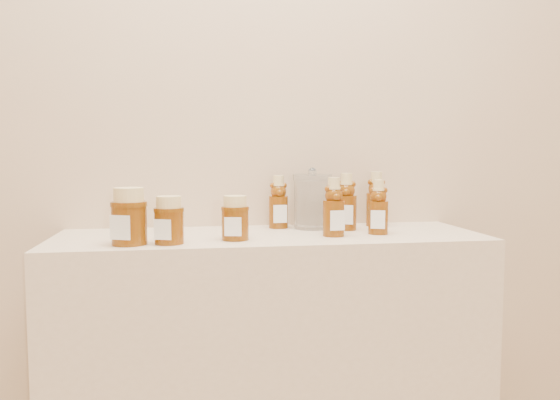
{
  "coord_description": "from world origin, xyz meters",
  "views": [
    {
      "loc": [
        -0.22,
        0.04,
        1.13
      ],
      "look_at": [
        0.02,
        1.52,
        1.0
      ],
      "focal_mm": 35.0,
      "sensor_mm": 36.0,
      "label": 1
    }
  ],
  "objects": [
    {
      "name": "wall_back",
      "position": [
        0.0,
        1.75,
        1.35
      ],
      "size": [
        3.5,
        0.02,
        2.7
      ],
      "primitive_type": "cube",
      "color": "tan",
      "rests_on": "ground"
    },
    {
      "name": "display_table",
      "position": [
        0.0,
        1.55,
        0.45
      ],
      "size": [
        1.2,
        0.4,
        0.9
      ],
      "primitive_type": "cube",
      "color": "beige",
      "rests_on": "ground"
    },
    {
      "name": "bear_bottle_back_left",
      "position": [
        0.04,
        1.68,
        0.99
      ],
      "size": [
        0.06,
        0.06,
        0.18
      ],
      "primitive_type": null,
      "rotation": [
        0.0,
        0.0,
        0.02
      ],
      "color": "#592907",
      "rests_on": "display_table"
    },
    {
      "name": "bear_bottle_back_mid",
      "position": [
        0.24,
        1.61,
        1.0
      ],
      "size": [
        0.08,
        0.08,
        0.19
      ],
      "primitive_type": null,
      "rotation": [
        0.0,
        0.0,
        -0.33
      ],
      "color": "#592907",
      "rests_on": "display_table"
    },
    {
      "name": "bear_bottle_back_right",
      "position": [
        0.36,
        1.68,
        1.0
      ],
      "size": [
        0.07,
        0.07,
        0.19
      ],
      "primitive_type": null,
      "rotation": [
        0.0,
        0.0,
        -0.05
      ],
      "color": "#592907",
      "rests_on": "display_table"
    },
    {
      "name": "bear_bottle_front_left",
      "position": [
        0.17,
        1.49,
        0.99
      ],
      "size": [
        0.07,
        0.07,
        0.18
      ],
      "primitive_type": null,
      "rotation": [
        0.0,
        0.0,
        0.1
      ],
      "color": "#592907",
      "rests_on": "display_table"
    },
    {
      "name": "bear_bottle_front_right",
      "position": [
        0.3,
        1.51,
        0.99
      ],
      "size": [
        0.08,
        0.08,
        0.17
      ],
      "primitive_type": null,
      "rotation": [
        0.0,
        0.0,
        -0.37
      ],
      "color": "#592907",
      "rests_on": "display_table"
    },
    {
      "name": "honey_jar_left",
      "position": [
        -0.28,
        1.43,
        0.96
      ],
      "size": [
        0.1,
        0.1,
        0.12
      ],
      "primitive_type": null,
      "rotation": [
        0.0,
        0.0,
        -0.4
      ],
      "color": "#592907",
      "rests_on": "display_table"
    },
    {
      "name": "honey_jar_back",
      "position": [
        -0.11,
        1.47,
        0.96
      ],
      "size": [
        0.09,
        0.09,
        0.12
      ],
      "primitive_type": null,
      "rotation": [
        0.0,
        0.0,
        -0.24
      ],
      "color": "#592907",
      "rests_on": "display_table"
    },
    {
      "name": "honey_jar_front",
      "position": [
        -0.37,
        1.44,
        0.97
      ],
      "size": [
        0.12,
        0.12,
        0.14
      ],
      "primitive_type": null,
      "rotation": [
        0.0,
        0.0,
        -0.41
      ],
      "color": "#592907",
      "rests_on": "display_table"
    },
    {
      "name": "glass_canister",
      "position": [
        0.14,
        1.65,
        0.99
      ],
      "size": [
        0.14,
        0.14,
        0.18
      ],
      "primitive_type": null,
      "rotation": [
        0.0,
        0.0,
        0.22
      ],
      "color": "white",
      "rests_on": "display_table"
    }
  ]
}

